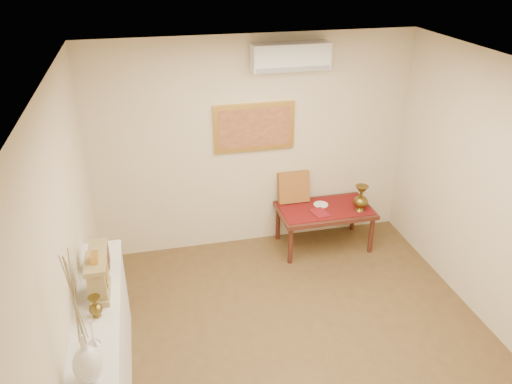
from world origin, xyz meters
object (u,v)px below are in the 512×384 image
object	(u,v)px
mantel_clock	(98,278)
brass_urn_tall	(361,196)
wooden_chest	(100,256)
white_vase	(79,321)
low_table	(325,213)
display_ledge	(105,353)

from	to	relation	value
mantel_clock	brass_urn_tall	bearing A→B (deg)	27.20
mantel_clock	wooden_chest	world-z (taller)	mantel_clock
white_vase	wooden_chest	size ratio (longest dim) A/B	4.23
low_table	brass_urn_tall	bearing A→B (deg)	-20.29
display_ledge	mantel_clock	size ratio (longest dim) A/B	4.93
white_vase	brass_urn_tall	bearing A→B (deg)	38.98
brass_urn_tall	display_ledge	xyz separation A→B (m)	(-3.08, -1.73, -0.28)
white_vase	mantel_clock	size ratio (longest dim) A/B	2.52
brass_urn_tall	mantel_clock	xyz separation A→B (m)	(-3.05, -1.57, 0.39)
display_ledge	low_table	bearing A→B (deg)	35.10
mantel_clock	low_table	distance (m)	3.23
display_ledge	wooden_chest	bearing A→B (deg)	88.16
display_ledge	low_table	xyz separation A→B (m)	(2.67, 1.88, -0.01)
wooden_chest	brass_urn_tall	bearing A→B (deg)	20.75
mantel_clock	wooden_chest	size ratio (longest dim) A/B	1.68
display_ledge	brass_urn_tall	bearing A→B (deg)	29.26
white_vase	wooden_chest	xyz separation A→B (m)	(0.02, 1.33, -0.39)
brass_urn_tall	wooden_chest	world-z (taller)	wooden_chest
mantel_clock	low_table	xyz separation A→B (m)	(2.64, 1.72, -0.67)
white_vase	low_table	bearing A→B (deg)	44.71
mantel_clock	white_vase	bearing A→B (deg)	-91.73
low_table	wooden_chest	bearing A→B (deg)	-153.70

